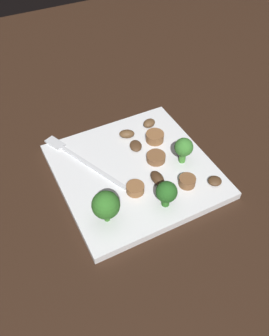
# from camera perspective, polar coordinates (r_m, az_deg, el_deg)

# --- Properties ---
(ground_plane) EXTENTS (1.40, 1.40, 0.00)m
(ground_plane) POSITION_cam_1_polar(r_m,az_deg,el_deg) (0.57, 0.00, -0.90)
(ground_plane) COLOR black
(plate) EXTENTS (0.24, 0.24, 0.01)m
(plate) POSITION_cam_1_polar(r_m,az_deg,el_deg) (0.57, 0.00, -0.45)
(plate) COLOR white
(plate) RESTS_ON ground_plane
(fork) EXTENTS (0.17, 0.08, 0.00)m
(fork) POSITION_cam_1_polar(r_m,az_deg,el_deg) (0.58, -9.21, 1.64)
(fork) COLOR silver
(fork) RESTS_ON plate
(broccoli_floret_0) EXTENTS (0.04, 0.04, 0.05)m
(broccoli_floret_0) POSITION_cam_1_polar(r_m,az_deg,el_deg) (0.47, -4.75, -6.13)
(broccoli_floret_0) COLOR #347525
(broccoli_floret_0) RESTS_ON plate
(broccoli_floret_1) EXTENTS (0.03, 0.03, 0.04)m
(broccoli_floret_1) POSITION_cam_1_polar(r_m,az_deg,el_deg) (0.50, 5.31, -4.06)
(broccoli_floret_1) COLOR #296420
(broccoli_floret_1) RESTS_ON plate
(broccoli_floret_2) EXTENTS (0.03, 0.03, 0.05)m
(broccoli_floret_2) POSITION_cam_1_polar(r_m,az_deg,el_deg) (0.56, 8.11, 3.29)
(broccoli_floret_2) COLOR #408630
(broccoli_floret_2) RESTS_ON plate
(sausage_slice_0) EXTENTS (0.04, 0.04, 0.01)m
(sausage_slice_0) POSITION_cam_1_polar(r_m,az_deg,el_deg) (0.57, 3.34, 2.02)
(sausage_slice_0) COLOR brown
(sausage_slice_0) RESTS_ON plate
(sausage_slice_1) EXTENTS (0.04, 0.04, 0.02)m
(sausage_slice_1) POSITION_cam_1_polar(r_m,az_deg,el_deg) (0.61, 3.38, 5.13)
(sausage_slice_1) COLOR brown
(sausage_slice_1) RESTS_ON plate
(sausage_slice_2) EXTENTS (0.03, 0.03, 0.01)m
(sausage_slice_2) POSITION_cam_1_polar(r_m,az_deg,el_deg) (0.54, 8.69, -2.19)
(sausage_slice_2) COLOR brown
(sausage_slice_2) RESTS_ON plate
(sausage_slice_3) EXTENTS (0.04, 0.04, 0.01)m
(sausage_slice_3) POSITION_cam_1_polar(r_m,az_deg,el_deg) (0.53, 0.13, -3.40)
(sausage_slice_3) COLOR brown
(sausage_slice_3) RESTS_ON plate
(mushroom_0) EXTENTS (0.02, 0.03, 0.01)m
(mushroom_0) POSITION_cam_1_polar(r_m,az_deg,el_deg) (0.55, 13.12, -2.08)
(mushroom_0) COLOR #4C331E
(mushroom_0) RESTS_ON plate
(mushroom_1) EXTENTS (0.03, 0.03, 0.01)m
(mushroom_1) POSITION_cam_1_polar(r_m,az_deg,el_deg) (0.61, -1.27, 5.66)
(mushroom_1) COLOR brown
(mushroom_1) RESTS_ON plate
(mushroom_2) EXTENTS (0.03, 0.03, 0.01)m
(mushroom_2) POSITION_cam_1_polar(r_m,az_deg,el_deg) (0.59, 0.20, 3.70)
(mushroom_2) COLOR #4C331E
(mushroom_2) RESTS_ON plate
(mushroom_3) EXTENTS (0.03, 0.02, 0.01)m
(mushroom_3) POSITION_cam_1_polar(r_m,az_deg,el_deg) (0.54, 3.79, -1.67)
(mushroom_3) COLOR #422B19
(mushroom_3) RESTS_ON plate
(mushroom_4) EXTENTS (0.02, 0.03, 0.01)m
(mushroom_4) POSITION_cam_1_polar(r_m,az_deg,el_deg) (0.64, 2.44, 7.41)
(mushroom_4) COLOR brown
(mushroom_4) RESTS_ON plate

